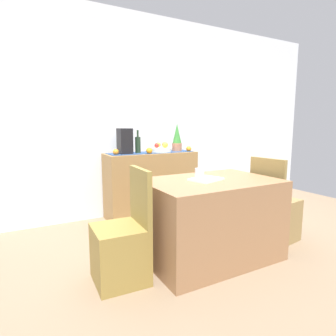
{
  "coord_description": "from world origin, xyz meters",
  "views": [
    {
      "loc": [
        -1.54,
        -2.52,
        1.24
      ],
      "look_at": [
        0.04,
        0.37,
        0.73
      ],
      "focal_mm": 30.48,
      "sensor_mm": 36.0,
      "label": 1
    }
  ],
  "objects_px": {
    "potted_plant": "(177,138)",
    "chair_by_corner": "(274,216)",
    "coffee_maker": "(125,141)",
    "dining_table": "(210,219)",
    "wine_bottle": "(138,145)",
    "sideboard_console": "(151,184)",
    "fruit_bowl": "(161,150)",
    "chair_near_window": "(122,249)",
    "coffee_cup": "(199,174)",
    "open_book": "(206,179)"
  },
  "relations": [
    {
      "from": "chair_by_corner",
      "to": "sideboard_console",
      "type": "bearing_deg",
      "value": 119.8
    },
    {
      "from": "coffee_cup",
      "to": "coffee_maker",
      "type": "bearing_deg",
      "value": 99.08
    },
    {
      "from": "potted_plant",
      "to": "coffee_cup",
      "type": "xyz_separation_m",
      "value": [
        -0.55,
        -1.34,
        -0.26
      ]
    },
    {
      "from": "dining_table",
      "to": "chair_by_corner",
      "type": "height_order",
      "value": "chair_by_corner"
    },
    {
      "from": "potted_plant",
      "to": "dining_table",
      "type": "bearing_deg",
      "value": -108.41
    },
    {
      "from": "coffee_maker",
      "to": "potted_plant",
      "type": "relative_size",
      "value": 0.84
    },
    {
      "from": "coffee_maker",
      "to": "potted_plant",
      "type": "distance_m",
      "value": 0.77
    },
    {
      "from": "sideboard_console",
      "to": "coffee_maker",
      "type": "relative_size",
      "value": 3.78
    },
    {
      "from": "potted_plant",
      "to": "chair_by_corner",
      "type": "height_order",
      "value": "potted_plant"
    },
    {
      "from": "fruit_bowl",
      "to": "wine_bottle",
      "type": "relative_size",
      "value": 0.91
    },
    {
      "from": "coffee_cup",
      "to": "fruit_bowl",
      "type": "bearing_deg",
      "value": 77.25
    },
    {
      "from": "sideboard_console",
      "to": "wine_bottle",
      "type": "height_order",
      "value": "wine_bottle"
    },
    {
      "from": "coffee_maker",
      "to": "open_book",
      "type": "bearing_deg",
      "value": -79.73
    },
    {
      "from": "sideboard_console",
      "to": "wine_bottle",
      "type": "xyz_separation_m",
      "value": [
        -0.19,
        0.0,
        0.55
      ]
    },
    {
      "from": "open_book",
      "to": "coffee_cup",
      "type": "relative_size",
      "value": 2.7
    },
    {
      "from": "sideboard_console",
      "to": "chair_by_corner",
      "type": "height_order",
      "value": "chair_by_corner"
    },
    {
      "from": "fruit_bowl",
      "to": "dining_table",
      "type": "relative_size",
      "value": 0.23
    },
    {
      "from": "fruit_bowl",
      "to": "chair_near_window",
      "type": "height_order",
      "value": "fruit_bowl"
    },
    {
      "from": "wine_bottle",
      "to": "open_book",
      "type": "xyz_separation_m",
      "value": [
        0.07,
        -1.39,
        -0.23
      ]
    },
    {
      "from": "chair_near_window",
      "to": "chair_by_corner",
      "type": "xyz_separation_m",
      "value": [
        1.72,
        -0.0,
        0.0
      ]
    },
    {
      "from": "coffee_maker",
      "to": "potted_plant",
      "type": "height_order",
      "value": "potted_plant"
    },
    {
      "from": "open_book",
      "to": "coffee_cup",
      "type": "bearing_deg",
      "value": 109.65
    },
    {
      "from": "coffee_maker",
      "to": "coffee_cup",
      "type": "relative_size",
      "value": 3.14
    },
    {
      "from": "wine_bottle",
      "to": "open_book",
      "type": "height_order",
      "value": "wine_bottle"
    },
    {
      "from": "sideboard_console",
      "to": "open_book",
      "type": "height_order",
      "value": "sideboard_console"
    },
    {
      "from": "coffee_maker",
      "to": "chair_near_window",
      "type": "relative_size",
      "value": 0.36
    },
    {
      "from": "wine_bottle",
      "to": "open_book",
      "type": "distance_m",
      "value": 1.41
    },
    {
      "from": "sideboard_console",
      "to": "chair_by_corner",
      "type": "distance_m",
      "value": 1.62
    },
    {
      "from": "sideboard_console",
      "to": "fruit_bowl",
      "type": "height_order",
      "value": "fruit_bowl"
    },
    {
      "from": "coffee_maker",
      "to": "sideboard_console",
      "type": "bearing_deg",
      "value": 0.0
    },
    {
      "from": "sideboard_console",
      "to": "coffee_maker",
      "type": "height_order",
      "value": "coffee_maker"
    },
    {
      "from": "chair_near_window",
      "to": "wine_bottle",
      "type": "bearing_deg",
      "value": 62.2
    },
    {
      "from": "fruit_bowl",
      "to": "wine_bottle",
      "type": "height_order",
      "value": "wine_bottle"
    },
    {
      "from": "wine_bottle",
      "to": "chair_by_corner",
      "type": "xyz_separation_m",
      "value": [
        0.99,
        -1.4,
        -0.71
      ]
    },
    {
      "from": "wine_bottle",
      "to": "open_book",
      "type": "relative_size",
      "value": 1.08
    },
    {
      "from": "wine_bottle",
      "to": "chair_near_window",
      "type": "relative_size",
      "value": 0.34
    },
    {
      "from": "wine_bottle",
      "to": "potted_plant",
      "type": "height_order",
      "value": "potted_plant"
    },
    {
      "from": "potted_plant",
      "to": "chair_by_corner",
      "type": "xyz_separation_m",
      "value": [
        0.4,
        -1.4,
        -0.78
      ]
    },
    {
      "from": "wine_bottle",
      "to": "coffee_maker",
      "type": "distance_m",
      "value": 0.19
    },
    {
      "from": "chair_near_window",
      "to": "coffee_maker",
      "type": "bearing_deg",
      "value": 68.24
    },
    {
      "from": "sideboard_console",
      "to": "chair_near_window",
      "type": "distance_m",
      "value": 1.68
    },
    {
      "from": "fruit_bowl",
      "to": "coffee_cup",
      "type": "bearing_deg",
      "value": -102.75
    },
    {
      "from": "fruit_bowl",
      "to": "open_book",
      "type": "height_order",
      "value": "fruit_bowl"
    },
    {
      "from": "coffee_maker",
      "to": "chair_by_corner",
      "type": "xyz_separation_m",
      "value": [
        1.17,
        -1.4,
        -0.76
      ]
    },
    {
      "from": "sideboard_console",
      "to": "potted_plant",
      "type": "bearing_deg",
      "value": 0.0
    },
    {
      "from": "wine_bottle",
      "to": "chair_by_corner",
      "type": "height_order",
      "value": "wine_bottle"
    },
    {
      "from": "wine_bottle",
      "to": "chair_near_window",
      "type": "distance_m",
      "value": 1.73
    },
    {
      "from": "fruit_bowl",
      "to": "potted_plant",
      "type": "height_order",
      "value": "potted_plant"
    },
    {
      "from": "potted_plant",
      "to": "dining_table",
      "type": "relative_size",
      "value": 0.32
    },
    {
      "from": "chair_near_window",
      "to": "chair_by_corner",
      "type": "bearing_deg",
      "value": -0.05
    }
  ]
}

